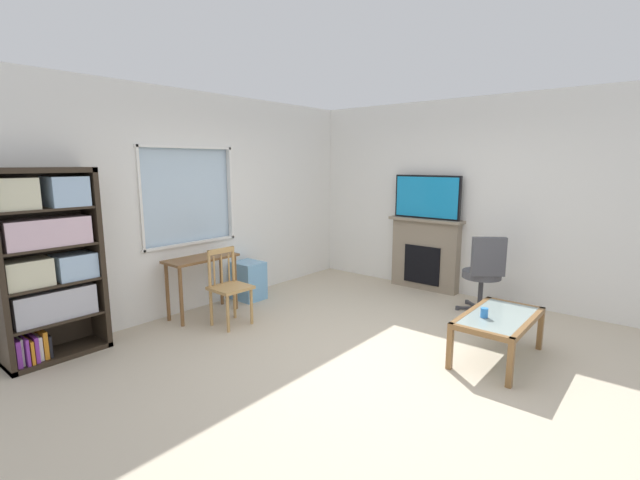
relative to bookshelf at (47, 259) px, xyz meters
The scene contains 12 objects.
ground 3.17m from the bookshelf, 48.34° to the right, with size 6.14×5.98×0.02m, color beige.
wall_back_with_window 2.08m from the bookshelf, ahead, with size 5.14×0.15×2.77m.
wall_right 5.16m from the bookshelf, 25.89° to the right, with size 0.12×5.18×2.77m, color white.
bookshelf is the anchor object (origin of this frame).
desk_under_window 1.69m from the bookshelf, ahead, with size 0.90×0.39×0.74m.
wooden_chair 1.83m from the bookshelf, 20.59° to the right, with size 0.43×0.41×0.90m.
plastic_drawer_unit 2.54m from the bookshelf, ahead, with size 0.35×0.40×0.53m, color #72ADDB.
fireplace 4.81m from the bookshelf, 20.97° to the right, with size 0.26×1.12×1.07m.
tv 4.79m from the bookshelf, 21.05° to the right, with size 0.06×1.01×0.63m.
office_chair 4.85m from the bookshelf, 35.11° to the right, with size 0.62×0.57×1.00m.
coffee_table 4.36m from the bookshelf, 51.02° to the right, with size 1.05×0.58×0.44m.
sippy_cup 4.18m from the bookshelf, 51.88° to the right, with size 0.07×0.07×0.09m, color #337FD6.
Camera 1 is at (-3.45, -2.33, 1.89)m, focal length 24.43 mm.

